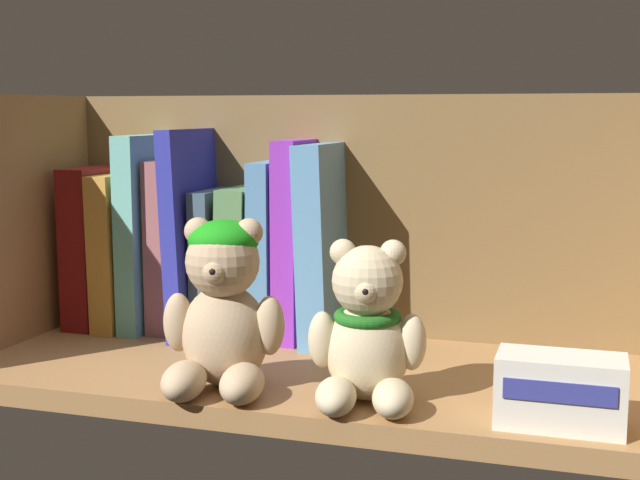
# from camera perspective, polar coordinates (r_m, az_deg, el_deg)

# --- Properties ---
(shelf_board) EXTENTS (0.67, 0.27, 0.02)m
(shelf_board) POSITION_cam_1_polar(r_m,az_deg,el_deg) (0.83, 0.80, -9.04)
(shelf_board) COLOR #9E7042
(shelf_board) RESTS_ON ground
(shelf_back_panel) EXTENTS (0.70, 0.01, 0.28)m
(shelf_back_panel) POSITION_cam_1_polar(r_m,az_deg,el_deg) (0.93, 3.24, 0.95)
(shelf_back_panel) COLOR brown
(shelf_back_panel) RESTS_ON ground
(shelf_side_panel_left) EXTENTS (0.02, 0.29, 0.28)m
(shelf_side_panel_left) POSITION_cam_1_polar(r_m,az_deg,el_deg) (0.96, -19.40, 0.66)
(shelf_side_panel_left) COLOR #9E7042
(shelf_side_panel_left) RESTS_ON ground
(book_0) EXTENTS (0.03, 0.11, 0.18)m
(book_0) POSITION_cam_1_polar(r_m,az_deg,el_deg) (1.02, -14.19, -0.33)
(book_0) COLOR maroon
(book_0) RESTS_ON shelf_board
(book_1) EXTENTS (0.03, 0.12, 0.17)m
(book_1) POSITION_cam_1_polar(r_m,az_deg,el_deg) (1.00, -12.48, -0.61)
(book_1) COLOR #C48D3A
(book_1) RESTS_ON shelf_board
(book_2) EXTENTS (0.02, 0.12, 0.21)m
(book_2) POSITION_cam_1_polar(r_m,az_deg,el_deg) (0.99, -11.02, 0.53)
(book_2) COLOR #68B6AD
(book_2) RESTS_ON shelf_board
(book_3) EXTENTS (0.03, 0.10, 0.19)m
(book_3) POSITION_cam_1_polar(r_m,az_deg,el_deg) (0.97, -9.39, -0.31)
(book_3) COLOR #995A5A
(book_3) RESTS_ON shelf_board
(book_4) EXTENTS (0.03, 0.15, 0.22)m
(book_4) POSITION_cam_1_polar(r_m,az_deg,el_deg) (0.96, -7.92, 0.60)
(book_4) COLOR #2A2FA4
(book_4) RESTS_ON shelf_board
(book_5) EXTENTS (0.02, 0.11, 0.16)m
(book_5) POSITION_cam_1_polar(r_m,az_deg,el_deg) (0.95, -6.62, -1.36)
(book_5) COLOR #3D546A
(book_5) RESTS_ON shelf_board
(book_6) EXTENTS (0.04, 0.10, 0.16)m
(book_6) POSITION_cam_1_polar(r_m,az_deg,el_deg) (0.94, -4.95, -1.38)
(book_6) COLOR #548453
(book_6) RESTS_ON shelf_board
(book_7) EXTENTS (0.02, 0.09, 0.19)m
(book_7) POSITION_cam_1_polar(r_m,az_deg,el_deg) (0.93, -3.18, -0.63)
(book_7) COLOR #4D7FAE
(book_7) RESTS_ON shelf_board
(book_8) EXTENTS (0.02, 0.09, 0.21)m
(book_8) POSITION_cam_1_polar(r_m,az_deg,el_deg) (0.92, -1.55, -0.01)
(book_8) COLOR purple
(book_8) RESTS_ON shelf_board
(book_9) EXTENTS (0.04, 0.12, 0.21)m
(book_9) POSITION_cam_1_polar(r_m,az_deg,el_deg) (0.91, 0.32, -0.20)
(book_9) COLOR #588FC2
(book_9) RESTS_ON shelf_board
(teddy_bear_larger) EXTENTS (0.11, 0.11, 0.15)m
(teddy_bear_larger) POSITION_cam_1_polar(r_m,az_deg,el_deg) (0.76, -6.37, -4.47)
(teddy_bear_larger) COLOR tan
(teddy_bear_larger) RESTS_ON shelf_board
(teddy_bear_smaller) EXTENTS (0.10, 0.10, 0.14)m
(teddy_bear_smaller) POSITION_cam_1_polar(r_m,az_deg,el_deg) (0.72, 3.07, -6.14)
(teddy_bear_smaller) COLOR beige
(teddy_bear_smaller) RESTS_ON shelf_board
(small_product_box) EXTENTS (0.10, 0.05, 0.06)m
(small_product_box) POSITION_cam_1_polar(r_m,az_deg,el_deg) (0.70, 15.41, -9.48)
(small_product_box) COLOR silver
(small_product_box) RESTS_ON shelf_board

